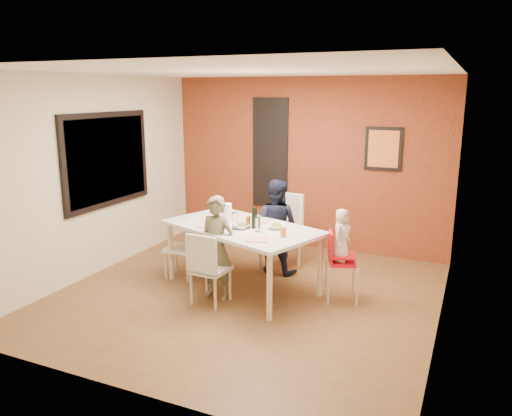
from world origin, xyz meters
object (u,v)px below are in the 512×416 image
at_px(high_chair, 339,259).
at_px(child_far, 276,226).
at_px(toddler, 341,235).
at_px(wine_bottle, 254,218).
at_px(chair_near, 207,265).
at_px(paper_towel_roll, 227,213).
at_px(chair_left, 186,244).
at_px(child_near, 216,248).
at_px(dining_table, 242,231).
at_px(chair_far, 283,226).

relative_size(high_chair, child_far, 0.65).
distance_m(toddler, wine_bottle, 1.08).
height_order(chair_near, toddler, toddler).
relative_size(high_chair, paper_towel_roll, 3.34).
bearing_deg(high_chair, chair_left, 71.18).
height_order(chair_near, child_near, child_near).
distance_m(high_chair, paper_towel_roll, 1.52).
distance_m(child_near, child_far, 1.18).
xyz_separation_m(dining_table, wine_bottle, (0.19, -0.03, 0.20)).
bearing_deg(child_near, wine_bottle, 53.48).
bearing_deg(wine_bottle, high_chair, 6.97).
distance_m(dining_table, chair_left, 0.89).
height_order(dining_table, chair_left, chair_left).
bearing_deg(dining_table, toddler, 5.12).
distance_m(child_near, toddler, 1.50).
relative_size(chair_far, toddler, 1.68).
xyz_separation_m(chair_near, child_far, (0.31, 1.38, 0.17)).
distance_m(chair_near, wine_bottle, 0.85).
xyz_separation_m(chair_near, wine_bottle, (0.33, 0.64, 0.46)).
relative_size(chair_far, paper_towel_roll, 4.12).
xyz_separation_m(chair_left, high_chair, (2.08, 0.08, 0.05)).
relative_size(child_near, toddler, 2.01).
bearing_deg(dining_table, wine_bottle, -9.28).
relative_size(child_far, paper_towel_roll, 5.11).
xyz_separation_m(dining_table, child_near, (-0.14, -0.43, -0.11)).
bearing_deg(high_chair, dining_table, 73.44).
relative_size(toddler, paper_towel_roll, 2.45).
bearing_deg(paper_towel_roll, high_chair, 1.92).
relative_size(dining_table, child_far, 1.69).
bearing_deg(chair_near, high_chair, -147.51).
bearing_deg(toddler, chair_far, 60.32).
relative_size(dining_table, high_chair, 2.58).
distance_m(chair_far, chair_left, 1.41).
xyz_separation_m(toddler, paper_towel_roll, (-1.48, -0.06, 0.13)).
distance_m(chair_far, high_chair, 1.36).
distance_m(chair_far, child_far, 0.26).
bearing_deg(wine_bottle, child_far, 91.00).
xyz_separation_m(high_chair, child_near, (-1.37, -0.53, 0.12)).
bearing_deg(chair_left, paper_towel_roll, 85.68).
height_order(chair_near, high_chair, chair_near).
height_order(dining_table, child_far, child_far).
bearing_deg(dining_table, paper_towel_roll, 168.08).
bearing_deg(chair_left, wine_bottle, 80.07).
bearing_deg(wine_bottle, paper_towel_roll, 169.26).
height_order(dining_table, wine_bottle, wine_bottle).
xyz_separation_m(dining_table, toddler, (1.25, 0.11, 0.08)).
relative_size(high_chair, child_near, 0.68).
height_order(dining_table, toddler, toddler).
xyz_separation_m(high_chair, wine_bottle, (-1.05, -0.13, 0.43)).
xyz_separation_m(high_chair, toddler, (0.02, 0.01, 0.31)).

